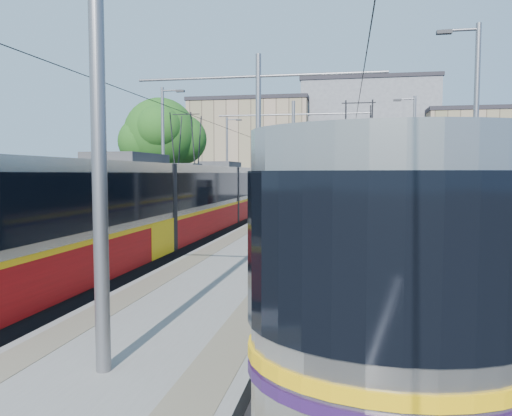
# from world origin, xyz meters

# --- Properties ---
(ground) EXTENTS (160.00, 160.00, 0.00)m
(ground) POSITION_xyz_m (0.00, 0.00, 0.00)
(ground) COLOR black
(ground) RESTS_ON ground
(platform) EXTENTS (4.00, 50.00, 0.30)m
(platform) POSITION_xyz_m (0.00, 17.00, 0.15)
(platform) COLOR gray
(platform) RESTS_ON ground
(tactile_strip_left) EXTENTS (0.70, 50.00, 0.01)m
(tactile_strip_left) POSITION_xyz_m (-1.45, 17.00, 0.30)
(tactile_strip_left) COLOR gray
(tactile_strip_left) RESTS_ON platform
(tactile_strip_right) EXTENTS (0.70, 50.00, 0.01)m
(tactile_strip_right) POSITION_xyz_m (1.45, 17.00, 0.30)
(tactile_strip_right) COLOR gray
(tactile_strip_right) RESTS_ON platform
(rails) EXTENTS (8.71, 70.00, 0.03)m
(rails) POSITION_xyz_m (0.00, 17.00, 0.02)
(rails) COLOR gray
(rails) RESTS_ON ground
(tram_left) EXTENTS (2.43, 29.38, 5.50)m
(tram_left) POSITION_xyz_m (-3.60, 10.54, 1.71)
(tram_left) COLOR black
(tram_left) RESTS_ON ground
(tram_right) EXTENTS (2.43, 30.20, 5.50)m
(tram_right) POSITION_xyz_m (3.60, 8.33, 1.86)
(tram_right) COLOR black
(tram_right) RESTS_ON ground
(catenary) EXTENTS (9.20, 70.00, 7.00)m
(catenary) POSITION_xyz_m (0.00, 14.15, 4.52)
(catenary) COLOR slate
(catenary) RESTS_ON platform
(street_lamps) EXTENTS (15.18, 38.22, 8.00)m
(street_lamps) POSITION_xyz_m (-0.00, 21.00, 4.18)
(street_lamps) COLOR slate
(street_lamps) RESTS_ON ground
(shelter) EXTENTS (0.69, 1.07, 2.31)m
(shelter) POSITION_xyz_m (-0.07, 17.08, 1.51)
(shelter) COLOR black
(shelter) RESTS_ON platform
(tree) EXTENTS (5.81, 5.38, 8.45)m
(tree) POSITION_xyz_m (-9.88, 24.88, 5.71)
(tree) COLOR #382314
(tree) RESTS_ON ground
(building_left) EXTENTS (16.32, 12.24, 13.10)m
(building_left) POSITION_xyz_m (-10.00, 60.00, 6.56)
(building_left) COLOR gray
(building_left) RESTS_ON ground
(building_centre) EXTENTS (18.36, 14.28, 15.82)m
(building_centre) POSITION_xyz_m (6.00, 64.00, 7.92)
(building_centre) COLOR gray
(building_centre) RESTS_ON ground
(building_right) EXTENTS (14.28, 10.20, 11.01)m
(building_right) POSITION_xyz_m (20.00, 58.00, 5.51)
(building_right) COLOR gray
(building_right) RESTS_ON ground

